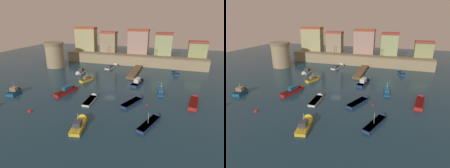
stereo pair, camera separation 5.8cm
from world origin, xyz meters
The scene contains 22 objects.
ground_plane centered at (0.00, 0.00, 0.00)m, with size 139.18×139.18×0.00m, color #19384C.
quay_wall centered at (0.00, 24.92, 1.92)m, with size 51.82×3.74×3.82m.
old_town_backdrop centered at (-1.57, 28.51, 7.82)m, with size 49.56×5.02×9.59m.
fortress_tower centered at (-25.40, 13.97, 4.41)m, with size 6.77×6.77×8.71m.
pier_dock centered at (3.17, 15.72, 0.34)m, with size 2.38×14.95×0.70m.
quay_lamp_0 centered at (-9.22, 24.92, 5.94)m, with size 0.32×0.32×3.15m.
quay_lamp_1 centered at (8.48, 24.92, 5.84)m, with size 0.32×0.32×2.98m.
moored_boat_1 centered at (11.88, -12.71, 0.30)m, with size 3.77×7.29×2.80m.
moored_boat_2 centered at (0.64, -17.22, 0.47)m, with size 2.90×6.40×3.05m.
moored_boat_3 centered at (19.26, -2.49, 0.42)m, with size 2.59×7.32×1.45m.
moored_boat_4 centered at (15.38, 18.34, 0.40)m, with size 2.83×4.91×1.70m.
moored_boat_5 centered at (-7.82, 3.65, 0.49)m, with size 3.08×5.30×3.25m.
moored_boat_6 centered at (-8.57, -5.63, 0.55)m, with size 3.23×7.27×1.93m.
moored_boat_7 centered at (-20.07, -9.90, 0.55)m, with size 2.48×4.53×3.12m.
moored_boat_8 centered at (12.24, 2.14, 0.34)m, with size 1.88×6.85×3.01m.
moored_boat_9 centered at (-13.13, 9.19, 0.46)m, with size 1.75×6.74×1.96m.
moored_boat_10 centered at (-1.61, -7.42, 0.25)m, with size 1.84×6.43×1.45m.
moored_boat_11 centered at (-5.68, 19.87, 0.33)m, with size 3.49×7.49×1.74m.
moored_boat_12 centered at (7.54, -5.85, 0.31)m, with size 4.23×7.07×1.48m.
moored_boat_13 centered at (6.14, 5.79, 0.53)m, with size 2.93×7.13×2.74m.
mooring_buoy_0 centered at (10.21, -6.64, 0.00)m, with size 0.49×0.49×0.49m, color red.
mooring_buoy_1 centered at (-10.50, -16.16, 0.00)m, with size 0.72×0.72×0.72m, color red.
Camera 2 is at (13.86, -40.13, 16.81)m, focal length 29.09 mm.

